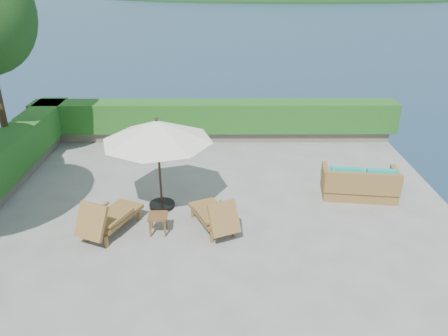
{
  "coord_description": "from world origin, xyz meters",
  "views": [
    {
      "loc": [
        0.25,
        -8.73,
        5.48
      ],
      "look_at": [
        0.3,
        0.8,
        1.1
      ],
      "focal_mm": 35.0,
      "sensor_mm": 36.0,
      "label": 1
    }
  ],
  "objects_px": {
    "patio_umbrella": "(157,132)",
    "lounge_left": "(108,218)",
    "lounge_right": "(215,215)",
    "wicker_loveseat": "(360,184)",
    "side_table": "(158,218)"
  },
  "relations": [
    {
      "from": "patio_umbrella",
      "to": "lounge_left",
      "type": "height_order",
      "value": "patio_umbrella"
    },
    {
      "from": "lounge_left",
      "to": "lounge_right",
      "type": "distance_m",
      "value": 2.4
    },
    {
      "from": "lounge_right",
      "to": "lounge_left",
      "type": "bearing_deg",
      "value": 159.11
    },
    {
      "from": "lounge_right",
      "to": "wicker_loveseat",
      "type": "height_order",
      "value": "wicker_loveseat"
    },
    {
      "from": "patio_umbrella",
      "to": "side_table",
      "type": "relative_size",
      "value": 6.47
    },
    {
      "from": "patio_umbrella",
      "to": "side_table",
      "type": "xyz_separation_m",
      "value": [
        0.07,
        -1.17,
        -1.63
      ]
    },
    {
      "from": "lounge_left",
      "to": "lounge_right",
      "type": "relative_size",
      "value": 1.05
    },
    {
      "from": "lounge_right",
      "to": "side_table",
      "type": "distance_m",
      "value": 1.29
    },
    {
      "from": "wicker_loveseat",
      "to": "side_table",
      "type": "bearing_deg",
      "value": -154.21
    },
    {
      "from": "patio_umbrella",
      "to": "side_table",
      "type": "bearing_deg",
      "value": -86.49
    },
    {
      "from": "lounge_left",
      "to": "wicker_loveseat",
      "type": "bearing_deg",
      "value": 39.83
    },
    {
      "from": "patio_umbrella",
      "to": "lounge_left",
      "type": "relative_size",
      "value": 1.62
    },
    {
      "from": "lounge_right",
      "to": "side_table",
      "type": "height_order",
      "value": "lounge_right"
    },
    {
      "from": "lounge_left",
      "to": "lounge_right",
      "type": "xyz_separation_m",
      "value": [
        2.4,
        0.14,
        -0.02
      ]
    },
    {
      "from": "patio_umbrella",
      "to": "side_table",
      "type": "distance_m",
      "value": 2.01
    }
  ]
}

